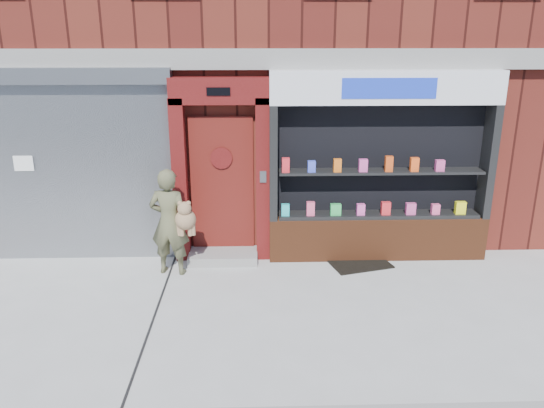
{
  "coord_description": "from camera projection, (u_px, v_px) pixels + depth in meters",
  "views": [
    {
      "loc": [
        -0.2,
        -6.21,
        3.51
      ],
      "look_at": [
        0.02,
        1.0,
        1.19
      ],
      "focal_mm": 35.0,
      "sensor_mm": 36.0,
      "label": 1
    }
  ],
  "objects": [
    {
      "name": "woman",
      "position": [
        171.0,
        222.0,
        7.91
      ],
      "size": [
        0.74,
        0.49,
        1.65
      ],
      "color": "brown",
      "rests_on": "ground"
    },
    {
      "name": "red_door_bay",
      "position": [
        221.0,
        171.0,
        8.3
      ],
      "size": [
        1.52,
        0.58,
        2.9
      ],
      "color": "#4C0D0D",
      "rests_on": "ground"
    },
    {
      "name": "pharmacy_bay",
      "position": [
        380.0,
        176.0,
        8.35
      ],
      "size": [
        3.5,
        0.41,
        3.0
      ],
      "color": "brown",
      "rests_on": "ground"
    },
    {
      "name": "doormat",
      "position": [
        359.0,
        263.0,
        8.48
      ],
      "size": [
        1.06,
        0.87,
        0.02
      ],
      "primitive_type": "cube",
      "rotation": [
        0.0,
        0.0,
        0.27
      ],
      "color": "black",
      "rests_on": "ground"
    },
    {
      "name": "ground",
      "position": [
        273.0,
        312.0,
        7.0
      ],
      "size": [
        80.0,
        80.0,
        0.0
      ],
      "primitive_type": "plane",
      "color": "#9E9E99",
      "rests_on": "ground"
    },
    {
      "name": "shutter_bay",
      "position": [
        76.0,
        155.0,
        8.21
      ],
      "size": [
        3.1,
        0.3,
        3.04
      ],
      "color": "gray",
      "rests_on": "ground"
    },
    {
      "name": "building",
      "position": [
        264.0,
        10.0,
        11.47
      ],
      "size": [
        12.0,
        8.16,
        8.0
      ],
      "color": "#4B1611",
      "rests_on": "ground"
    }
  ]
}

